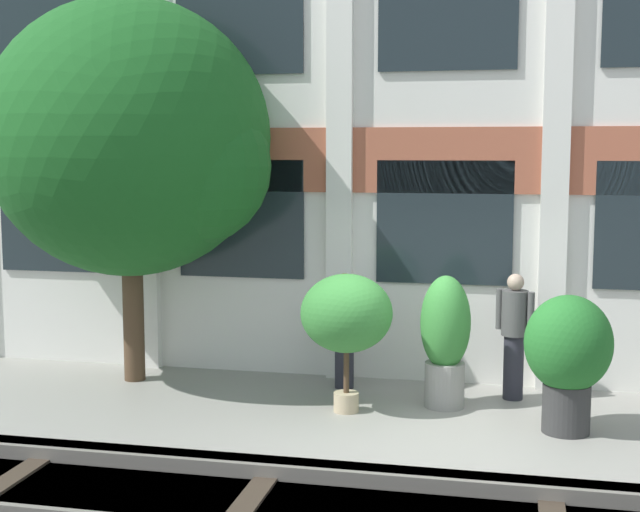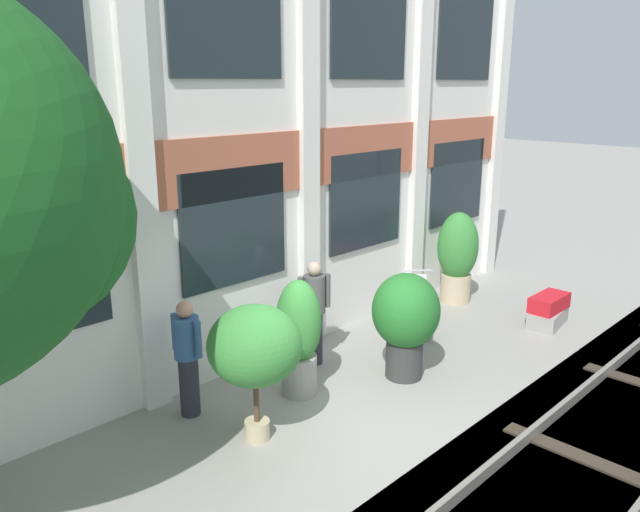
% 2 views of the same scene
% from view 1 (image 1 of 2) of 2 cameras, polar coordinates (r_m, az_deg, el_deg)
% --- Properties ---
extents(ground_plane, '(80.00, 80.00, 0.00)m').
position_cam_1_polar(ground_plane, '(10.41, 6.65, -11.41)').
color(ground_plane, gray).
extents(apartment_facade, '(14.93, 0.64, 8.88)m').
position_cam_1_polar(apartment_facade, '(12.61, 8.21, 12.06)').
color(apartment_facade, silver).
rests_on(apartment_facade, ground).
extents(broadleaf_tree, '(4.09, 3.89, 5.31)m').
position_cam_1_polar(broadleaf_tree, '(12.60, -12.12, 6.95)').
color(broadleaf_tree, '#4C3826').
rests_on(broadleaf_tree, ground).
extents(potted_plant_fluted_column, '(0.63, 0.63, 1.68)m').
position_cam_1_polar(potted_plant_fluted_column, '(11.36, 8.03, -5.00)').
color(potted_plant_fluted_column, gray).
rests_on(potted_plant_fluted_column, ground).
extents(potted_plant_glazed_jar, '(1.00, 1.00, 1.61)m').
position_cam_1_polar(potted_plant_glazed_jar, '(10.62, 15.59, -5.94)').
color(potted_plant_glazed_jar, '#333333').
rests_on(potted_plant_glazed_jar, ground).
extents(potted_plant_tall_urn, '(1.14, 1.14, 1.73)m').
position_cam_1_polar(potted_plant_tall_urn, '(10.99, 1.71, -3.79)').
color(potted_plant_tall_urn, tan).
rests_on(potted_plant_tall_urn, ground).
extents(resident_by_doorway, '(0.49, 0.34, 1.66)m').
position_cam_1_polar(resident_by_doorway, '(11.87, 12.33, -4.79)').
color(resident_by_doorway, '#282833').
rests_on(resident_by_doorway, ground).
extents(resident_watching_tracks, '(0.34, 0.53, 1.59)m').
position_cam_1_polar(resident_watching_tracks, '(12.15, 1.57, -4.55)').
color(resident_watching_tracks, '#282833').
rests_on(resident_watching_tracks, ground).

